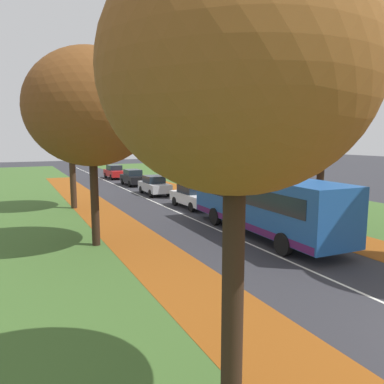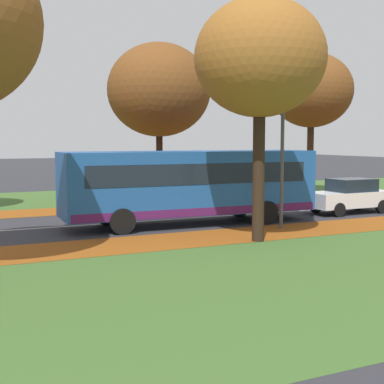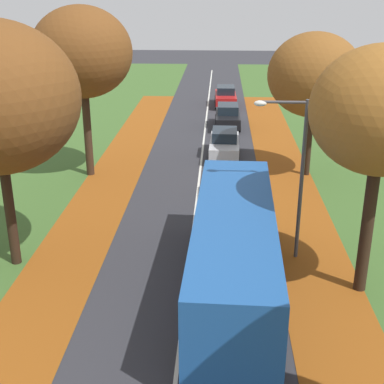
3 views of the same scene
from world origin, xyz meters
TOP-DOWN VIEW (x-y plane):
  - grass_verge_left at (-9.20, 20.00)m, footprint 12.00×90.00m
  - leaf_litter_left at (-4.60, 14.00)m, footprint 2.80×60.00m
  - leaf_litter_right at (4.60, 14.00)m, footprint 2.80×60.00m
  - road_centre_line at (0.00, 20.00)m, footprint 0.12×80.00m
  - tree_left_near at (-6.41, 12.61)m, footprint 5.66×5.66m
  - tree_left_mid at (-5.91, 22.46)m, footprint 5.05×5.05m
  - tree_right_near at (5.86, 11.42)m, footprint 4.36×4.36m
  - streetlamp_right at (3.67, 13.62)m, footprint 1.89×0.28m
  - bus at (1.56, 10.85)m, footprint 2.88×10.47m
  - car_white_lead at (1.64, 19.06)m, footprint 1.87×4.24m

SIDE VIEW (x-z plane):
  - road_centre_line at x=0.00m, z-range 0.00..0.01m
  - grass_verge_left at x=-9.20m, z-range 0.00..0.01m
  - leaf_litter_left at x=-4.60m, z-range 0.01..0.01m
  - leaf_litter_right at x=4.60m, z-range 0.01..0.01m
  - car_white_lead at x=1.64m, z-range 0.00..1.62m
  - bus at x=1.56m, z-range 0.21..3.19m
  - streetlamp_right at x=3.67m, z-range 0.74..6.74m
  - tree_right_near at x=5.86m, z-range 2.05..10.16m
  - tree_left_near at x=-6.41m, z-range 1.79..10.48m
  - tree_left_mid at x=-5.91m, z-range 2.07..10.80m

